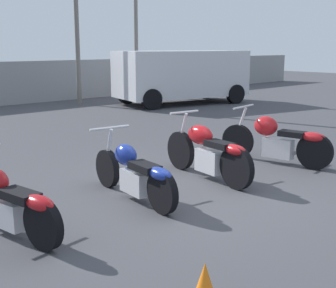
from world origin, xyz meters
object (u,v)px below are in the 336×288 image
motorcycle_slot_0 (7,202)px  parked_van (181,74)px  motorcycle_slot_2 (208,152)px  motorcycle_slot_1 (135,173)px  motorcycle_slot_3 (276,140)px

motorcycle_slot_0 → parked_van: bearing=28.0°
motorcycle_slot_2 → parked_van: bearing=56.5°
motorcycle_slot_1 → parked_van: bearing=49.3°
motorcycle_slot_1 → motorcycle_slot_2: 1.53m
motorcycle_slot_0 → motorcycle_slot_1: bearing=-9.1°
motorcycle_slot_1 → motorcycle_slot_3: size_ratio=0.94×
motorcycle_slot_0 → motorcycle_slot_1: (1.81, -0.03, 0.00)m
motorcycle_slot_1 → motorcycle_slot_3: 3.17m
motorcycle_slot_0 → motorcycle_slot_2: size_ratio=0.95×
motorcycle_slot_1 → parked_van: parked_van is taller
motorcycle_slot_0 → parked_van: (10.02, 7.38, 0.70)m
motorcycle_slot_0 → parked_van: size_ratio=0.39×
motorcycle_slot_0 → motorcycle_slot_2: 3.34m
parked_van → motorcycle_slot_3: bearing=159.4°
motorcycle_slot_1 → motorcycle_slot_3: bearing=4.7°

